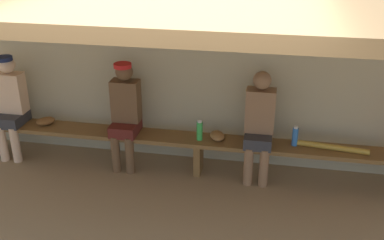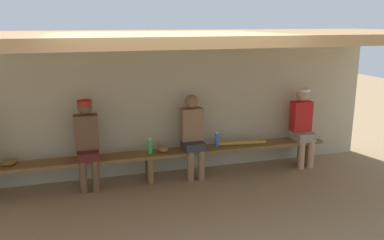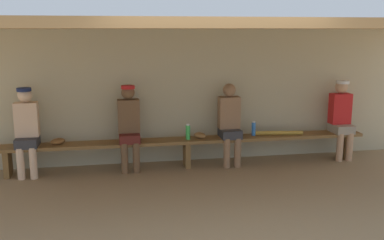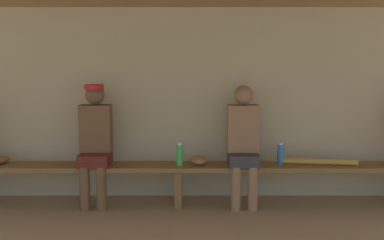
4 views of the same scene
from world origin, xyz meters
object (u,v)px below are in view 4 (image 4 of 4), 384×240
(player_in_white, at_px, (94,139))
(baseball_glove_tan, at_px, (197,160))
(water_bottle_clear, at_px, (279,154))
(player_rightmost, at_px, (241,141))
(baseball_bat, at_px, (316,162))
(water_bottle_blue, at_px, (178,155))
(bench, at_px, (177,171))

(player_in_white, distance_m, baseball_glove_tan, 1.16)
(water_bottle_clear, bearing_deg, player_rightmost, -175.69)
(player_in_white, bearing_deg, baseball_glove_tan, 1.07)
(baseball_bat, bearing_deg, water_bottle_blue, -171.52)
(player_rightmost, distance_m, player_in_white, 1.63)
(player_rightmost, bearing_deg, bench, -179.75)
(bench, distance_m, player_in_white, 0.98)
(player_in_white, xyz_separation_m, baseball_bat, (2.46, -0.00, -0.25))
(player_in_white, height_order, baseball_bat, player_in_white)
(bench, height_order, water_bottle_blue, water_bottle_blue)
(bench, relative_size, baseball_bat, 7.06)
(baseball_glove_tan, bearing_deg, water_bottle_blue, 83.51)
(water_bottle_clear, xyz_separation_m, baseball_glove_tan, (-0.91, -0.01, -0.07))
(water_bottle_clear, relative_size, water_bottle_blue, 0.96)
(baseball_bat, bearing_deg, player_rightmost, -172.80)
(player_rightmost, height_order, water_bottle_blue, player_rightmost)
(bench, relative_size, player_in_white, 4.46)
(player_in_white, bearing_deg, baseball_bat, -0.08)
(player_in_white, relative_size, water_bottle_clear, 5.53)
(water_bottle_blue, bearing_deg, water_bottle_clear, 3.24)
(player_rightmost, xyz_separation_m, player_in_white, (-1.63, 0.00, 0.02))
(player_rightmost, xyz_separation_m, water_bottle_blue, (-0.70, -0.03, -0.15))
(water_bottle_blue, bearing_deg, bench, 118.61)
(player_rightmost, relative_size, water_bottle_blue, 5.29)
(bench, bearing_deg, player_in_white, 179.78)
(bench, height_order, player_in_white, player_in_white)
(bench, relative_size, water_bottle_clear, 24.66)
(water_bottle_clear, distance_m, baseball_bat, 0.42)
(baseball_bat, bearing_deg, water_bottle_clear, -177.46)
(player_in_white, xyz_separation_m, water_bottle_clear, (2.05, 0.03, -0.17))
(bench, distance_m, water_bottle_blue, 0.20)
(player_in_white, height_order, baseball_glove_tan, player_in_white)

